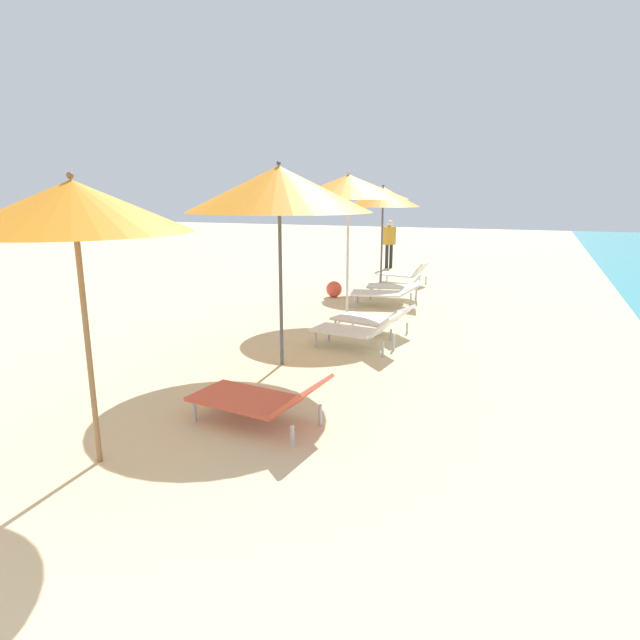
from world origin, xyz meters
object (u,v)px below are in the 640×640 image
at_px(umbrella_third, 279,189).
at_px(lounger_farthest_shoreside, 404,273).
at_px(lounger_farthest_inland, 396,285).
at_px(umbrella_farthest, 383,197).
at_px(umbrella_second, 73,207).
at_px(lounger_third_shoreside, 357,329).
at_px(lounger_fourth_inland, 374,318).
at_px(lounger_second_shoreside, 261,398).
at_px(beach_ball, 334,289).
at_px(umbrella_fourth, 348,187).
at_px(lounger_fourth_shoreside, 386,292).
at_px(person_walking_mid, 389,239).

bearing_deg(umbrella_third, lounger_farthest_shoreside, 90.61).
bearing_deg(lounger_farthest_inland, umbrella_farthest, -70.99).
xyz_separation_m(umbrella_second, lounger_farthest_shoreside, (0.19, 10.86, -1.99)).
distance_m(umbrella_second, lounger_farthest_inland, 8.90).
relative_size(lounger_third_shoreside, lounger_fourth_inland, 0.95).
height_order(lounger_second_shoreside, lounger_third_shoreside, lounger_third_shoreside).
height_order(lounger_third_shoreside, beach_ball, lounger_third_shoreside).
xyz_separation_m(umbrella_third, lounger_fourth_inland, (0.68, 2.25, -2.19)).
height_order(lounger_third_shoreside, umbrella_fourth, umbrella_fourth).
bearing_deg(lounger_third_shoreside, umbrella_second, 83.11).
height_order(umbrella_farthest, lounger_farthest_inland, umbrella_farthest).
bearing_deg(umbrella_second, lounger_second_shoreside, 52.52).
xyz_separation_m(umbrella_third, lounger_farthest_shoreside, (-0.08, 7.68, -2.16)).
xyz_separation_m(umbrella_farthest, beach_ball, (-0.70, -1.57, -2.13)).
bearing_deg(lounger_fourth_inland, umbrella_second, 93.67).
xyz_separation_m(lounger_fourth_inland, umbrella_farthest, (-1.14, 4.42, 2.06)).
distance_m(umbrella_farthest, beach_ball, 2.74).
xyz_separation_m(umbrella_farthest, lounger_farthest_inland, (0.70, -1.18, -2.00)).
xyz_separation_m(lounger_fourth_shoreside, lounger_farthest_inland, (-0.03, 0.95, 0.01)).
bearing_deg(lounger_third_shoreside, umbrella_farthest, -71.48).
bearing_deg(umbrella_second, person_walking_mid, 94.33).
height_order(lounger_fourth_shoreside, person_walking_mid, person_walking_mid).
bearing_deg(lounger_second_shoreside, umbrella_second, 58.89).
relative_size(umbrella_farthest, lounger_farthest_shoreside, 1.85).
distance_m(lounger_fourth_shoreside, lounger_farthest_inland, 0.95).
xyz_separation_m(umbrella_farthest, lounger_farthest_shoreside, (0.37, 1.02, -2.04)).
distance_m(lounger_fourth_inland, umbrella_farthest, 5.00).
distance_m(umbrella_third, lounger_third_shoreside, 2.53).
relative_size(lounger_farthest_inland, person_walking_mid, 0.85).
distance_m(lounger_third_shoreside, beach_ball, 4.37).
distance_m(umbrella_fourth, lounger_farthest_shoreside, 4.94).
bearing_deg(umbrella_farthest, umbrella_second, -88.92).
bearing_deg(lounger_fourth_shoreside, lounger_farthest_inland, -101.01).
relative_size(lounger_second_shoreside, umbrella_farthest, 0.58).
bearing_deg(person_walking_mid, lounger_fourth_inland, -37.09).
bearing_deg(lounger_third_shoreside, umbrella_third, 63.43).
bearing_deg(person_walking_mid, umbrella_fourth, -41.72).
bearing_deg(lounger_fourth_shoreside, lounger_third_shoreside, 84.83).
distance_m(lounger_second_shoreside, beach_ball, 7.25).
bearing_deg(lounger_fourth_shoreside, umbrella_second, 72.92).
relative_size(umbrella_third, lounger_farthest_inland, 2.09).
relative_size(lounger_third_shoreside, lounger_farthest_inland, 1.05).
xyz_separation_m(umbrella_third, beach_ball, (-1.15, 5.09, -2.25)).
bearing_deg(lounger_second_shoreside, umbrella_third, -63.39).
bearing_deg(lounger_fourth_inland, umbrella_farthest, -61.96).
relative_size(umbrella_third, lounger_farthest_shoreside, 1.98).
bearing_deg(umbrella_farthest, lounger_farthest_shoreside, 69.86).
distance_m(lounger_second_shoreside, person_walking_mid, 12.67).
bearing_deg(umbrella_second, umbrella_fourth, 89.17).
bearing_deg(umbrella_fourth, lounger_farthest_inland, 79.23).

